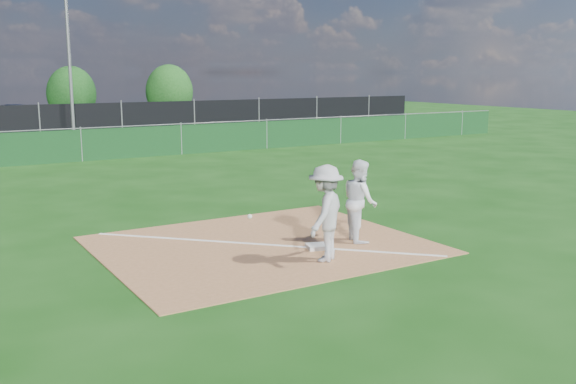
# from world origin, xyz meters

# --- Properties ---
(ground) EXTENTS (90.00, 90.00, 0.00)m
(ground) POSITION_xyz_m (0.00, 10.00, 0.00)
(ground) COLOR #11410D
(ground) RESTS_ON ground
(infield_dirt) EXTENTS (6.00, 5.00, 0.02)m
(infield_dirt) POSITION_xyz_m (0.00, 1.00, 0.01)
(infield_dirt) COLOR #9B673E
(infield_dirt) RESTS_ON ground
(foul_line) EXTENTS (5.01, 5.01, 0.01)m
(foul_line) POSITION_xyz_m (0.00, 1.00, 0.03)
(foul_line) COLOR white
(foul_line) RESTS_ON infield_dirt
(green_fence) EXTENTS (44.00, 0.05, 1.20)m
(green_fence) POSITION_xyz_m (0.00, 15.00, 0.60)
(green_fence) COLOR #0E3616
(green_fence) RESTS_ON ground
(black_fence) EXTENTS (46.00, 0.04, 1.80)m
(black_fence) POSITION_xyz_m (0.00, 23.00, 0.90)
(black_fence) COLOR black
(black_fence) RESTS_ON ground
(parking_lot) EXTENTS (46.00, 9.00, 0.01)m
(parking_lot) POSITION_xyz_m (0.00, 28.00, 0.01)
(parking_lot) COLOR black
(parking_lot) RESTS_ON ground
(light_pole) EXTENTS (0.16, 0.16, 8.00)m
(light_pole) POSITION_xyz_m (1.50, 22.70, 4.00)
(light_pole) COLOR slate
(light_pole) RESTS_ON ground
(first_base) EXTENTS (0.46, 0.46, 0.08)m
(first_base) POSITION_xyz_m (0.75, 0.21, 0.06)
(first_base) COLOR silver
(first_base) RESTS_ON infield_dirt
(play_at_first) EXTENTS (2.11, 1.16, 1.71)m
(play_at_first) POSITION_xyz_m (0.46, -0.49, 0.87)
(play_at_first) COLOR silver
(play_at_first) RESTS_ON infield_dirt
(runner) EXTENTS (0.85, 0.96, 1.63)m
(runner) POSITION_xyz_m (1.83, 0.31, 0.82)
(runner) COLOR white
(runner) RESTS_ON ground
(car_mid) EXTENTS (4.95, 2.40, 1.56)m
(car_mid) POSITION_xyz_m (0.22, 28.32, 0.79)
(car_mid) COLOR black
(car_mid) RESTS_ON parking_lot
(car_right) EXTENTS (5.40, 3.71, 1.45)m
(car_right) POSITION_xyz_m (6.60, 28.08, 0.74)
(car_right) COLOR black
(car_right) RESTS_ON parking_lot
(tree_mid) EXTENTS (3.15, 3.15, 3.73)m
(tree_mid) POSITION_xyz_m (4.11, 34.20, 1.92)
(tree_mid) COLOR #382316
(tree_mid) RESTS_ON ground
(tree_right) EXTENTS (3.26, 3.26, 3.86)m
(tree_right) POSITION_xyz_m (10.54, 33.26, 1.99)
(tree_right) COLOR #382316
(tree_right) RESTS_ON ground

